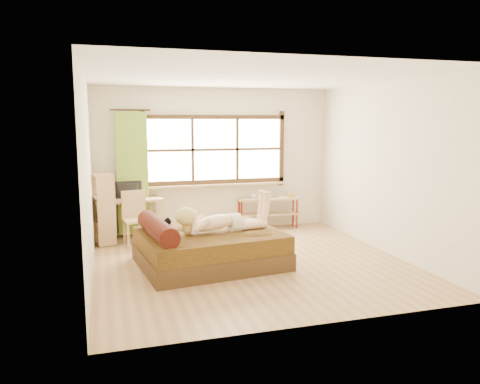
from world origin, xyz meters
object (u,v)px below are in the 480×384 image
object	(u,v)px
woman	(221,212)
desk	(128,204)
bed	(207,247)
bookshelf	(103,208)
chair	(135,215)
kitten	(159,225)
pipe_shelf	(269,206)

from	to	relation	value
woman	desk	distance (m)	2.28
bed	bookshelf	size ratio (longest dim) A/B	1.79
desk	chair	xyz separation A→B (m)	(0.09, -0.37, -0.12)
chair	bookshelf	size ratio (longest dim) A/B	0.75
bed	kitten	bearing A→B (deg)	163.82
woman	chair	bearing A→B (deg)	118.41
bookshelf	chair	bearing A→B (deg)	-31.32
kitten	pipe_shelf	distance (m)	3.02
bookshelf	bed	bearing A→B (deg)	-62.21
woman	desk	world-z (taller)	woman
chair	bookshelf	world-z (taller)	bookshelf
chair	bookshelf	bearing A→B (deg)	153.30
desk	bed	bearing A→B (deg)	-69.79
chair	pipe_shelf	size ratio (longest dim) A/B	0.74
bed	chair	distance (m)	1.79
chair	pipe_shelf	world-z (taller)	chair
woman	bookshelf	xyz separation A→B (m)	(-1.63, 1.73, -0.18)
woman	pipe_shelf	bearing A→B (deg)	46.96
kitten	bed	bearing A→B (deg)	-16.18
kitten	pipe_shelf	bearing A→B (deg)	31.72
desk	chair	world-z (taller)	chair
pipe_shelf	bed	bearing A→B (deg)	-125.10
kitten	bookshelf	distance (m)	1.76
bed	pipe_shelf	world-z (taller)	bed
kitten	desk	distance (m)	1.81
desk	bookshelf	size ratio (longest dim) A/B	1.01
bed	kitten	world-z (taller)	bed
pipe_shelf	bookshelf	size ratio (longest dim) A/B	1.01
woman	desk	xyz separation A→B (m)	(-1.20, 1.93, -0.16)
kitten	woman	bearing A→B (deg)	-16.97
bed	woman	xyz separation A→B (m)	(0.20, -0.04, 0.52)
bed	bookshelf	xyz separation A→B (m)	(-1.43, 1.69, 0.35)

